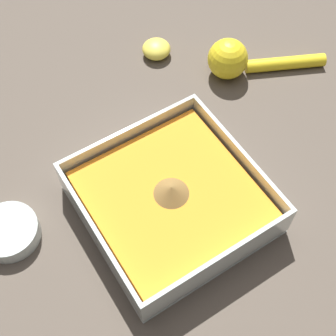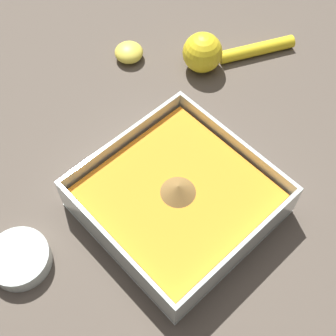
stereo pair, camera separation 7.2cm
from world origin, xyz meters
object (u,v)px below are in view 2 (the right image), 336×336
spice_bowl (19,259)px  lemon_half (129,52)px  lemon_squeezer (213,52)px  square_dish (178,200)px

spice_bowl → lemon_half: lemon_half is taller
spice_bowl → lemon_squeezer: lemon_squeezer is taller
spice_bowl → lemon_half: bearing=-151.7°
lemon_half → spice_bowl: bearing=28.3°
lemon_squeezer → spice_bowl: bearing=35.5°
square_dish → spice_bowl: bearing=-22.1°
spice_bowl → lemon_half: 0.43m
square_dish → lemon_squeezer: size_ratio=1.19×
spice_bowl → lemon_half: (-0.38, -0.21, 0.00)m
square_dish → lemon_squeezer: 0.31m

